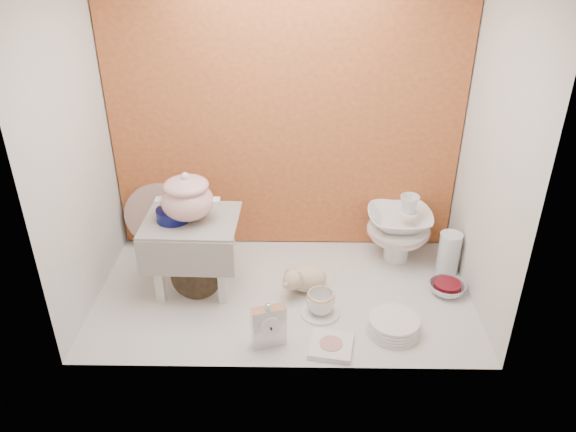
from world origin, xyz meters
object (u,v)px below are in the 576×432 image
object	(u,v)px
floral_platter	(159,215)
plush_pig	(307,278)
step_stool	(194,253)
crystal_bowl	(447,288)
porcelain_tower	(399,227)
soup_tureen	(187,196)
mantel_clock	(269,325)
dinner_plate_stack	(393,325)
gold_rim_teacup	(321,302)
blue_white_vase	(179,234)

from	to	relation	value
floral_platter	plush_pig	xyz separation A→B (m)	(0.80, -0.42, -0.11)
plush_pig	step_stool	bearing A→B (deg)	156.25
crystal_bowl	porcelain_tower	world-z (taller)	porcelain_tower
soup_tureen	floral_platter	bearing A→B (deg)	122.57
mantel_clock	dinner_plate_stack	size ratio (longest dim) A/B	0.89
mantel_clock	floral_platter	bearing A→B (deg)	110.27
step_stool	gold_rim_teacup	size ratio (longest dim) A/B	3.29
floral_platter	crystal_bowl	xyz separation A→B (m)	(1.48, -0.43, -0.16)
mantel_clock	soup_tureen	bearing A→B (deg)	114.75
mantel_clock	dinner_plate_stack	distance (m)	0.56
step_stool	gold_rim_teacup	world-z (taller)	step_stool
crystal_bowl	blue_white_vase	bearing A→B (deg)	165.41
step_stool	plush_pig	distance (m)	0.56
dinner_plate_stack	crystal_bowl	xyz separation A→B (m)	(0.30, 0.29, -0.01)
blue_white_vase	porcelain_tower	world-z (taller)	porcelain_tower
plush_pig	porcelain_tower	xyz separation A→B (m)	(0.48, 0.30, 0.12)
porcelain_tower	blue_white_vase	bearing A→B (deg)	177.70
blue_white_vase	mantel_clock	bearing A→B (deg)	-54.80
floral_platter	dinner_plate_stack	size ratio (longest dim) A/B	1.53
blue_white_vase	gold_rim_teacup	bearing A→B (deg)	-35.12
plush_pig	crystal_bowl	size ratio (longest dim) A/B	1.44
blue_white_vase	dinner_plate_stack	bearing A→B (deg)	-31.31
floral_platter	crystal_bowl	world-z (taller)	floral_platter
soup_tureen	step_stool	bearing A→B (deg)	37.51
porcelain_tower	mantel_clock	bearing A→B (deg)	-133.28
floral_platter	porcelain_tower	xyz separation A→B (m)	(1.28, -0.12, 0.01)
blue_white_vase	crystal_bowl	world-z (taller)	blue_white_vase
step_stool	porcelain_tower	distance (m)	1.06
dinner_plate_stack	crystal_bowl	world-z (taller)	dinner_plate_stack
soup_tureen	mantel_clock	xyz separation A→B (m)	(0.38, -0.42, -0.39)
step_stool	dinner_plate_stack	size ratio (longest dim) A/B	1.82
gold_rim_teacup	dinner_plate_stack	xyz separation A→B (m)	(0.32, -0.12, -0.03)
dinner_plate_stack	porcelain_tower	bearing A→B (deg)	80.25
crystal_bowl	floral_platter	bearing A→B (deg)	163.78
porcelain_tower	floral_platter	bearing A→B (deg)	174.55
mantel_clock	dinner_plate_stack	xyz separation A→B (m)	(0.55, 0.09, -0.07)
plush_pig	porcelain_tower	world-z (taller)	porcelain_tower
gold_rim_teacup	soup_tureen	bearing A→B (deg)	161.19
soup_tureen	crystal_bowl	distance (m)	1.32
blue_white_vase	porcelain_tower	size ratio (longest dim) A/B	0.59
mantel_clock	plush_pig	bearing A→B (deg)	49.04
soup_tureen	blue_white_vase	bearing A→B (deg)	113.09
step_stool	porcelain_tower	world-z (taller)	same
soup_tureen	crystal_bowl	world-z (taller)	soup_tureen
plush_pig	dinner_plate_stack	xyz separation A→B (m)	(0.38, -0.30, -0.04)
floral_platter	mantel_clock	xyz separation A→B (m)	(0.63, -0.81, -0.08)
soup_tureen	blue_white_vase	xyz separation A→B (m)	(-0.14, 0.32, -0.39)
mantel_clock	crystal_bowl	world-z (taller)	mantel_clock
floral_platter	dinner_plate_stack	distance (m)	1.39
crystal_bowl	porcelain_tower	size ratio (longest dim) A/B	0.46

